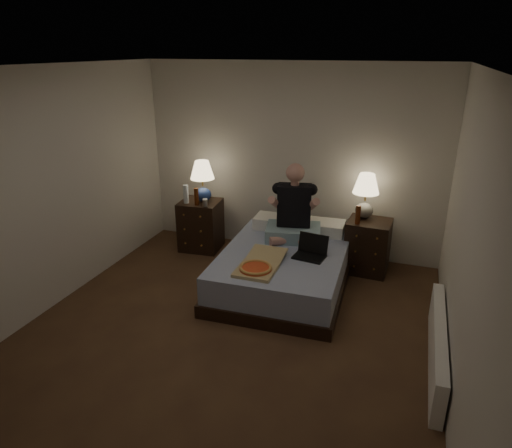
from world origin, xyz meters
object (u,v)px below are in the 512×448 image
at_px(bed, 283,269).
at_px(water_bottle, 186,194).
at_px(beer_bottle_left, 196,197).
at_px(person, 294,203).
at_px(nightstand_left, 201,225).
at_px(lamp_right, 365,196).
at_px(soda_can, 205,203).
at_px(beer_bottle_right, 358,215).
at_px(lamp_left, 203,181).
at_px(nightstand_right, 368,246).
at_px(laptop, 310,248).
at_px(radiator, 437,345).
at_px(pizza_box, 256,269).

bearing_deg(bed, water_bottle, 157.33).
height_order(water_bottle, beer_bottle_left, water_bottle).
bearing_deg(bed, person, 87.69).
xyz_separation_m(water_bottle, person, (1.54, -0.18, 0.11)).
bearing_deg(water_bottle, nightstand_left, 38.64).
height_order(lamp_right, soda_can, lamp_right).
height_order(beer_bottle_left, beer_bottle_right, beer_bottle_left).
bearing_deg(beer_bottle_right, beer_bottle_left, -178.30).
bearing_deg(person, water_bottle, 161.18).
bearing_deg(lamp_left, person, -13.32).
bearing_deg(lamp_left, beer_bottle_right, -2.82).
distance_m(lamp_left, beer_bottle_right, 2.10).
bearing_deg(person, nightstand_right, 10.27).
bearing_deg(lamp_right, water_bottle, -173.23).
xyz_separation_m(soda_can, laptop, (1.55, -0.60, -0.16)).
bearing_deg(bed, beer_bottle_right, 37.87).
height_order(person, radiator, person).
bearing_deg(pizza_box, radiator, -10.34).
bearing_deg(water_bottle, beer_bottle_left, -8.64).
xyz_separation_m(water_bottle, radiator, (3.22, -1.49, -0.61)).
bearing_deg(radiator, lamp_right, 116.91).
distance_m(person, radiator, 2.25).
bearing_deg(laptop, beer_bottle_right, 66.05).
bearing_deg(soda_can, nightstand_right, 5.91).
bearing_deg(radiator, beer_bottle_left, 154.26).
height_order(beer_bottle_left, person, person).
height_order(water_bottle, beer_bottle_right, water_bottle).
xyz_separation_m(laptop, radiator, (1.36, -0.85, -0.38)).
xyz_separation_m(nightstand_right, person, (-0.87, -0.36, 0.59)).
height_order(lamp_left, water_bottle, lamp_left).
xyz_separation_m(water_bottle, pizza_box, (1.41, -1.17, -0.32)).
bearing_deg(lamp_right, nightstand_right, -47.25).
xyz_separation_m(bed, beer_bottle_left, (-1.37, 0.55, 0.58)).
relative_size(nightstand_right, person, 0.72).
bearing_deg(nightstand_left, bed, -31.25).
bearing_deg(water_bottle, person, -6.70).
relative_size(bed, nightstand_right, 2.73).
xyz_separation_m(soda_can, beer_bottle_left, (-0.13, 0.02, 0.06)).
xyz_separation_m(nightstand_left, beer_bottle_right, (2.13, -0.08, 0.44)).
distance_m(nightstand_right, radiator, 1.86).
bearing_deg(lamp_right, beer_bottle_left, -172.04).
bearing_deg(lamp_left, lamp_right, 3.63).
bearing_deg(person, radiator, -50.24).
distance_m(person, pizza_box, 1.09).
xyz_separation_m(nightstand_left, nightstand_right, (2.27, 0.06, -0.01)).
height_order(nightstand_right, radiator, nightstand_right).
distance_m(bed, radiator, 1.91).
distance_m(beer_bottle_left, laptop, 1.81).
distance_m(lamp_right, beer_bottle_right, 0.29).
bearing_deg(lamp_left, beer_bottle_left, -96.25).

